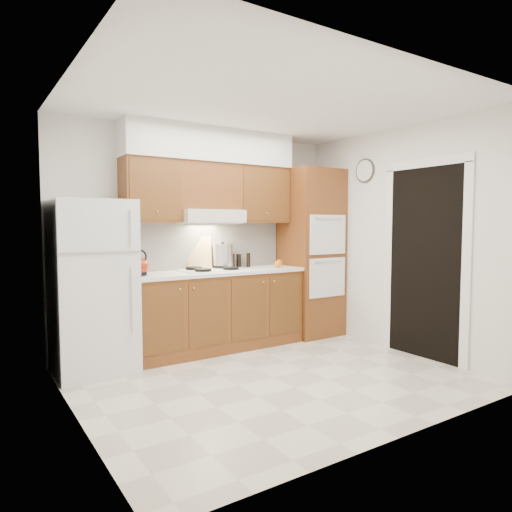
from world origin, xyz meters
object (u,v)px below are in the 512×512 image
(fridge, at_px, (93,287))
(stock_pot, at_px, (223,255))
(kettle, at_px, (140,266))
(oven_cabinet, at_px, (311,253))

(fridge, bearing_deg, stock_pot, 7.82)
(fridge, distance_m, stock_pot, 1.64)
(fridge, distance_m, kettle, 0.51)
(stock_pot, bearing_deg, oven_cabinet, -8.47)
(fridge, relative_size, oven_cabinet, 0.78)
(fridge, xyz_separation_m, oven_cabinet, (2.85, 0.03, 0.24))
(oven_cabinet, height_order, stock_pot, oven_cabinet)
(kettle, xyz_separation_m, stock_pot, (1.13, 0.25, 0.06))
(stock_pot, bearing_deg, kettle, -167.31)
(kettle, bearing_deg, fridge, -178.35)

